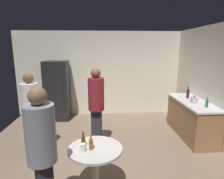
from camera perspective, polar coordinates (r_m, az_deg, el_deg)
ground_plane at (r=4.21m, az=-3.69°, el=-19.50°), size 5.20×5.20×0.10m
wall_back at (r=6.26m, az=-3.78°, el=4.72°), size 5.32×0.06×2.70m
refrigerator at (r=6.06m, az=-16.00°, el=-0.29°), size 0.70×0.68×1.80m
kitchen_counter at (r=5.19m, az=22.60°, el=-8.00°), size 0.64×1.71×0.90m
kettle at (r=4.90m, az=23.32°, el=-2.87°), size 0.24×0.17×0.18m
wine_bottle_on_counter at (r=5.30m, az=21.75°, el=-1.13°), size 0.08×0.08×0.31m
beer_bottle_on_counter at (r=4.64m, az=26.49°, el=-3.79°), size 0.06×0.06×0.23m
foreground_table at (r=2.97m, az=-5.00°, el=-18.76°), size 0.80×0.80×0.73m
beer_bottle_amber at (r=2.85m, az=-6.28°, el=-15.88°), size 0.06×0.06×0.23m
beer_bottle_brown at (r=2.95m, az=-8.56°, el=-14.99°), size 0.06×0.06×0.23m
plastic_cup_white at (r=2.84m, az=-8.65°, el=-16.79°), size 0.08×0.08×0.11m
person_in_gray_shirt at (r=2.44m, az=-20.26°, el=-16.15°), size 0.46×0.46×1.76m
person_in_maroon_shirt at (r=4.08m, az=-4.73°, el=-3.81°), size 0.38×0.38×1.77m
person_in_white_shirt at (r=4.16m, az=-23.06°, el=-5.11°), size 0.44×0.44×1.69m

